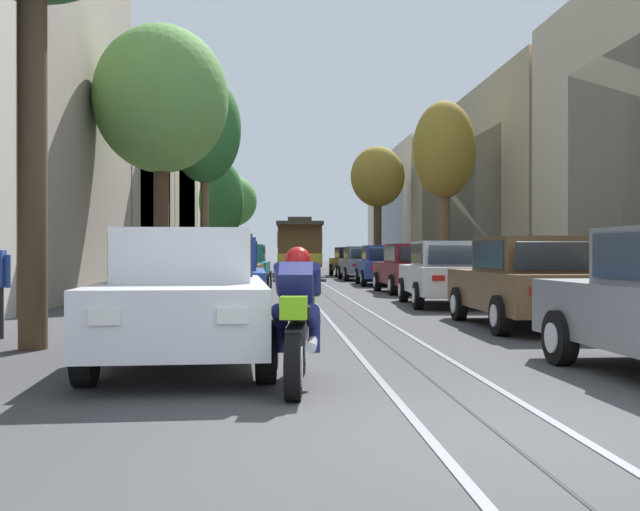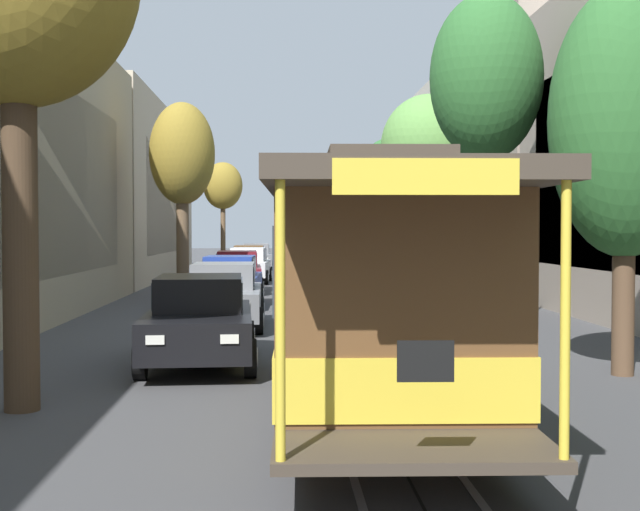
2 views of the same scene
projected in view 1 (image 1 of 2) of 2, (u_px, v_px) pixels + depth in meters
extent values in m
plane|color=#424244|center=(312.00, 285.00, 30.36)|extent=(160.00, 160.00, 0.00)
cube|color=gray|center=(296.00, 281.00, 34.57)|extent=(0.08, 70.55, 0.01)
cube|color=gray|center=(319.00, 281.00, 34.64)|extent=(0.08, 70.55, 0.01)
cube|color=black|center=(307.00, 281.00, 34.60)|extent=(0.03, 70.55, 0.01)
cube|color=#2D3842|center=(91.00, 129.00, 21.66)|extent=(0.04, 8.76, 6.47)
cube|color=gray|center=(104.00, 179.00, 33.99)|extent=(4.77, 12.21, 9.25)
cube|color=#2D3842|center=(157.00, 189.00, 34.15)|extent=(0.04, 8.76, 5.55)
cube|color=tan|center=(143.00, 187.00, 46.45)|extent=(5.45, 12.21, 10.63)
cube|color=#2D3842|center=(187.00, 196.00, 46.63)|extent=(0.04, 8.76, 6.38)
cube|color=#BCAD93|center=(178.00, 203.00, 58.98)|extent=(4.22, 12.21, 10.31)
cube|color=#2D3842|center=(205.00, 210.00, 59.11)|extent=(0.04, 8.76, 6.18)
cube|color=tan|center=(505.00, 193.00, 35.18)|extent=(4.88, 20.55, 8.14)
cube|color=#2D3842|center=(454.00, 202.00, 35.02)|extent=(0.04, 14.60, 4.88)
cube|color=beige|center=(415.00, 213.00, 55.97)|extent=(4.37, 20.55, 8.49)
cube|color=#2D3842|center=(386.00, 218.00, 55.83)|extent=(0.04, 14.60, 5.10)
cube|color=silver|center=(185.00, 309.00, 8.80)|extent=(2.00, 4.38, 0.66)
cube|color=silver|center=(186.00, 255.00, 8.95)|extent=(1.57, 2.13, 0.60)
cube|color=#2D3842|center=(181.00, 257.00, 8.12)|extent=(1.34, 0.28, 0.47)
cube|color=#2D3842|center=(192.00, 256.00, 10.12)|extent=(1.30, 0.26, 0.45)
cube|color=#2D3842|center=(250.00, 255.00, 9.03)|extent=(0.11, 1.81, 0.47)
cube|color=#2D3842|center=(122.00, 255.00, 8.87)|extent=(0.11, 1.81, 0.47)
cube|color=white|center=(233.00, 316.00, 6.72)|extent=(0.28, 0.05, 0.14)
cube|color=#B21414|center=(234.00, 291.00, 11.01)|extent=(0.28, 0.05, 0.12)
cube|color=white|center=(104.00, 317.00, 6.59)|extent=(0.28, 0.05, 0.14)
cube|color=#B21414|center=(156.00, 291.00, 10.89)|extent=(0.28, 0.05, 0.12)
cylinder|color=black|center=(266.00, 351.00, 7.58)|extent=(0.23, 0.65, 0.64)
cylinder|color=silver|center=(276.00, 351.00, 7.59)|extent=(0.04, 0.35, 0.35)
cylinder|color=black|center=(85.00, 354.00, 7.38)|extent=(0.23, 0.65, 0.64)
cylinder|color=silver|center=(74.00, 354.00, 7.37)|extent=(0.04, 0.35, 0.35)
cylinder|color=black|center=(258.00, 326.00, 10.23)|extent=(0.23, 0.65, 0.64)
cylinder|color=silver|center=(266.00, 326.00, 10.24)|extent=(0.04, 0.35, 0.35)
cylinder|color=black|center=(125.00, 327.00, 10.03)|extent=(0.23, 0.65, 0.64)
cylinder|color=silver|center=(116.00, 327.00, 10.02)|extent=(0.04, 0.35, 0.35)
cube|color=#233D93|center=(216.00, 288.00, 14.16)|extent=(1.89, 4.34, 0.66)
cube|color=#233D93|center=(217.00, 254.00, 14.31)|extent=(1.52, 2.09, 0.60)
cube|color=#2D3842|center=(214.00, 255.00, 13.47)|extent=(1.34, 0.25, 0.47)
cube|color=#2D3842|center=(220.00, 255.00, 15.49)|extent=(1.30, 0.22, 0.45)
cube|color=#2D3842|center=(256.00, 254.00, 14.37)|extent=(0.07, 1.81, 0.47)
cube|color=#2D3842|center=(177.00, 254.00, 14.24)|extent=(0.07, 1.81, 0.47)
cube|color=white|center=(245.00, 288.00, 12.06)|extent=(0.28, 0.05, 0.14)
cube|color=#B21414|center=(247.00, 278.00, 16.36)|extent=(0.28, 0.05, 0.12)
cube|color=white|center=(174.00, 288.00, 11.96)|extent=(0.28, 0.05, 0.14)
cube|color=#B21414|center=(195.00, 278.00, 16.27)|extent=(0.28, 0.05, 0.12)
cylinder|color=black|center=(264.00, 310.00, 12.91)|extent=(0.21, 0.64, 0.64)
cylinder|color=silver|center=(271.00, 310.00, 12.92)|extent=(0.03, 0.35, 0.35)
cylinder|color=black|center=(160.00, 311.00, 12.76)|extent=(0.21, 0.64, 0.64)
cylinder|color=silver|center=(153.00, 311.00, 12.75)|extent=(0.03, 0.35, 0.35)
cylinder|color=black|center=(263.00, 300.00, 15.57)|extent=(0.21, 0.64, 0.64)
cylinder|color=silver|center=(268.00, 300.00, 15.58)|extent=(0.03, 0.35, 0.35)
cylinder|color=black|center=(176.00, 301.00, 15.42)|extent=(0.21, 0.64, 0.64)
cylinder|color=silver|center=(171.00, 301.00, 15.41)|extent=(0.03, 0.35, 0.35)
cube|color=brown|center=(227.00, 277.00, 20.41)|extent=(1.95, 4.36, 0.66)
cube|color=brown|center=(228.00, 253.00, 20.56)|extent=(1.55, 2.11, 0.60)
cube|color=#2D3842|center=(225.00, 254.00, 19.72)|extent=(1.34, 0.27, 0.47)
cube|color=#2D3842|center=(231.00, 254.00, 21.74)|extent=(1.30, 0.24, 0.45)
cube|color=#2D3842|center=(255.00, 253.00, 20.58)|extent=(0.09, 1.81, 0.47)
cube|color=#2D3842|center=(200.00, 253.00, 20.53)|extent=(0.09, 1.81, 0.47)
cube|color=white|center=(242.00, 276.00, 18.27)|extent=(0.28, 0.05, 0.14)
cube|color=#B21414|center=(253.00, 271.00, 22.58)|extent=(0.28, 0.05, 0.12)
cube|color=white|center=(196.00, 276.00, 18.23)|extent=(0.28, 0.05, 0.14)
cube|color=#B21414|center=(215.00, 271.00, 22.55)|extent=(0.28, 0.05, 0.12)
cylinder|color=black|center=(257.00, 292.00, 19.10)|extent=(0.22, 0.65, 0.64)
cylinder|color=silver|center=(262.00, 291.00, 19.11)|extent=(0.03, 0.35, 0.35)
cylinder|color=black|center=(187.00, 292.00, 19.05)|extent=(0.22, 0.65, 0.64)
cylinder|color=silver|center=(183.00, 292.00, 19.05)|extent=(0.03, 0.35, 0.35)
cylinder|color=black|center=(262.00, 287.00, 21.77)|extent=(0.22, 0.65, 0.64)
cylinder|color=silver|center=(266.00, 287.00, 21.77)|extent=(0.03, 0.35, 0.35)
cylinder|color=black|center=(201.00, 287.00, 21.72)|extent=(0.22, 0.65, 0.64)
cylinder|color=silver|center=(197.00, 287.00, 21.71)|extent=(0.03, 0.35, 0.35)
cube|color=#196B70|center=(242.00, 271.00, 26.13)|extent=(1.93, 4.35, 0.66)
cube|color=#196B70|center=(242.00, 253.00, 26.28)|extent=(1.54, 2.11, 0.60)
cube|color=#2D3842|center=(241.00, 254.00, 25.44)|extent=(1.34, 0.26, 0.47)
cube|color=#2D3842|center=(245.00, 254.00, 27.46)|extent=(1.30, 0.24, 0.45)
cube|color=#2D3842|center=(264.00, 253.00, 26.30)|extent=(0.08, 1.81, 0.47)
cube|color=#2D3842|center=(221.00, 253.00, 26.25)|extent=(0.08, 1.81, 0.47)
cube|color=white|center=(255.00, 270.00, 23.99)|extent=(0.28, 0.05, 0.14)
cube|color=#B21414|center=(261.00, 267.00, 28.31)|extent=(0.28, 0.05, 0.12)
cube|color=white|center=(220.00, 270.00, 23.95)|extent=(0.28, 0.05, 0.14)
cube|color=#B21414|center=(231.00, 267.00, 28.27)|extent=(0.28, 0.05, 0.12)
cylinder|color=black|center=(266.00, 282.00, 24.83)|extent=(0.22, 0.65, 0.64)
cylinder|color=silver|center=(270.00, 282.00, 24.83)|extent=(0.03, 0.35, 0.35)
cylinder|color=black|center=(212.00, 282.00, 24.77)|extent=(0.22, 0.65, 0.64)
cylinder|color=silver|center=(209.00, 283.00, 24.77)|extent=(0.03, 0.35, 0.35)
cylinder|color=black|center=(269.00, 279.00, 27.49)|extent=(0.22, 0.65, 0.64)
cylinder|color=silver|center=(272.00, 279.00, 27.50)|extent=(0.03, 0.35, 0.35)
cylinder|color=black|center=(220.00, 280.00, 27.43)|extent=(0.22, 0.65, 0.64)
cylinder|color=silver|center=(217.00, 280.00, 27.43)|extent=(0.03, 0.35, 0.35)
cube|color=black|center=(243.00, 268.00, 32.65)|extent=(1.91, 4.35, 0.66)
cube|color=black|center=(243.00, 253.00, 32.80)|extent=(1.53, 2.10, 0.60)
cube|color=#2D3842|center=(242.00, 253.00, 31.96)|extent=(1.34, 0.26, 0.47)
cube|color=#2D3842|center=(245.00, 253.00, 33.98)|extent=(1.30, 0.23, 0.45)
cube|color=#2D3842|center=(261.00, 253.00, 32.83)|extent=(0.08, 1.81, 0.47)
cube|color=#2D3842|center=(226.00, 253.00, 32.77)|extent=(0.08, 1.81, 0.47)
cube|color=white|center=(254.00, 266.00, 30.51)|extent=(0.28, 0.05, 0.14)
cube|color=#B21414|center=(258.00, 264.00, 34.83)|extent=(0.28, 0.05, 0.12)
cube|color=white|center=(226.00, 266.00, 30.47)|extent=(0.28, 0.05, 0.14)
cube|color=#B21414|center=(234.00, 264.00, 34.79)|extent=(0.28, 0.05, 0.12)
cylinder|color=black|center=(262.00, 276.00, 31.36)|extent=(0.22, 0.65, 0.64)
cylinder|color=silver|center=(265.00, 276.00, 31.36)|extent=(0.03, 0.35, 0.35)
cylinder|color=black|center=(220.00, 276.00, 31.29)|extent=(0.22, 0.65, 0.64)
cylinder|color=silver|center=(217.00, 276.00, 31.29)|extent=(0.03, 0.35, 0.35)
cylinder|color=black|center=(265.00, 274.00, 34.02)|extent=(0.22, 0.65, 0.64)
cylinder|color=silver|center=(267.00, 274.00, 34.02)|extent=(0.03, 0.35, 0.35)
cylinder|color=black|center=(226.00, 274.00, 33.95)|extent=(0.22, 0.65, 0.64)
cylinder|color=silver|center=(223.00, 274.00, 33.95)|extent=(0.03, 0.35, 0.35)
cube|color=#2D3842|center=(636.00, 256.00, 7.33)|extent=(0.09, 1.81, 0.47)
cube|color=white|center=(558.00, 296.00, 9.65)|extent=(0.28, 0.05, 0.14)
cylinder|color=black|center=(560.00, 338.00, 8.80)|extent=(0.22, 0.65, 0.64)
cylinder|color=silver|center=(551.00, 338.00, 8.79)|extent=(0.03, 0.35, 0.35)
cube|color=brown|center=(527.00, 290.00, 13.25)|extent=(1.81, 4.30, 0.66)
cube|color=brown|center=(530.00, 254.00, 13.09)|extent=(1.48, 2.07, 0.60)
cube|color=#2D3842|center=(514.00, 255.00, 13.93)|extent=(1.33, 0.22, 0.47)
cube|color=#2D3842|center=(555.00, 256.00, 11.91)|extent=(1.30, 0.20, 0.45)
cube|color=#2D3842|center=(487.00, 254.00, 13.05)|extent=(0.03, 1.81, 0.47)
cube|color=#2D3842|center=(572.00, 254.00, 13.14)|extent=(0.03, 1.81, 0.47)
cube|color=white|center=(464.00, 280.00, 15.37)|extent=(0.28, 0.04, 0.14)
cube|color=#B21414|center=(539.00, 291.00, 11.06)|extent=(0.28, 0.04, 0.12)
cube|color=white|center=(518.00, 280.00, 15.44)|extent=(0.28, 0.04, 0.14)
cube|color=#B21414|center=(613.00, 291.00, 11.12)|extent=(0.28, 0.04, 0.12)
cylinder|color=black|center=(459.00, 304.00, 14.52)|extent=(0.20, 0.64, 0.64)
cylinder|color=silver|center=(453.00, 304.00, 14.52)|extent=(0.02, 0.35, 0.35)
cylinder|color=black|center=(548.00, 304.00, 14.63)|extent=(0.20, 0.64, 0.64)
cylinder|color=silver|center=(554.00, 304.00, 14.64)|extent=(0.02, 0.35, 0.35)
cylinder|color=black|center=(500.00, 316.00, 11.86)|extent=(0.20, 0.64, 0.64)
cylinder|color=silver|center=(493.00, 316.00, 11.86)|extent=(0.02, 0.35, 0.35)
cylinder|color=black|center=(609.00, 315.00, 11.97)|extent=(0.20, 0.64, 0.64)
cylinder|color=silver|center=(616.00, 315.00, 11.98)|extent=(0.02, 0.35, 0.35)
cube|color=silver|center=(446.00, 279.00, 18.63)|extent=(2.00, 4.38, 0.66)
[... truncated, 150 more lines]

